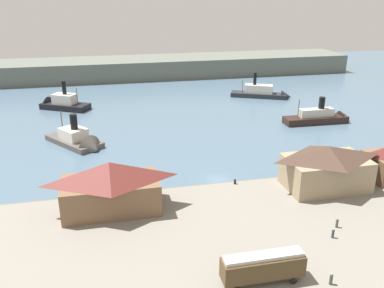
{
  "coord_description": "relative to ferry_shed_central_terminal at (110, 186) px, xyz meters",
  "views": [
    {
      "loc": [
        -22.14,
        -73.91,
        36.89
      ],
      "look_at": [
        -1.9,
        16.37,
        2.0
      ],
      "focal_mm": 38.69,
      "sensor_mm": 36.0,
      "label": 1
    }
  ],
  "objects": [
    {
      "name": "ground_plane",
      "position": [
        21.86,
        9.67,
        -5.68
      ],
      "size": [
        320.0,
        320.0,
        0.0
      ],
      "primitive_type": "plane",
      "color": "slate"
    },
    {
      "name": "quay_promenade",
      "position": [
        21.86,
        -12.33,
        -5.08
      ],
      "size": [
        110.0,
        36.0,
        1.2
      ],
      "primitive_type": "cube",
      "color": "gray",
      "rests_on": "ground"
    },
    {
      "name": "seawall_edge",
      "position": [
        21.86,
        6.07,
        -5.18
      ],
      "size": [
        110.0,
        0.8,
        1.0
      ],
      "primitive_type": "cube",
      "color": "#666159",
      "rests_on": "ground"
    },
    {
      "name": "ferry_shed_central_terminal",
      "position": [
        0.0,
        0.0,
        0.0
      ],
      "size": [
        16.53,
        9.12,
        8.81
      ],
      "color": "brown",
      "rests_on": "quay_promenade"
    },
    {
      "name": "ferry_shed_customs_shed",
      "position": [
        39.99,
        -0.32,
        -0.21
      ],
      "size": [
        15.37,
        9.71,
        8.41
      ],
      "color": "#998466",
      "rests_on": "quay_promenade"
    },
    {
      "name": "street_tram",
      "position": [
        18.2,
        -23.34,
        -2.03
      ],
      "size": [
        10.83,
        2.87,
        4.16
      ],
      "color": "#4C381E",
      "rests_on": "quay_promenade"
    },
    {
      "name": "pedestrian_walking_west",
      "position": [
        32.5,
        -16.22,
        -3.74
      ],
      "size": [
        0.4,
        0.4,
        1.61
      ],
      "color": "#33384C",
      "rests_on": "quay_promenade"
    },
    {
      "name": "pedestrian_by_tram",
      "position": [
        34.69,
        -13.69,
        -3.73
      ],
      "size": [
        0.41,
        0.41,
        1.64
      ],
      "color": "#3D4C42",
      "rests_on": "quay_promenade"
    },
    {
      "name": "pedestrian_near_east_shed",
      "position": [
        26.62,
        -25.78,
        -3.71
      ],
      "size": [
        0.41,
        0.41,
        1.68
      ],
      "color": "#3D4C42",
      "rests_on": "quay_promenade"
    },
    {
      "name": "mooring_post_west",
      "position": [
        23.77,
        4.78,
        -4.03
      ],
      "size": [
        0.44,
        0.44,
        0.9
      ],
      "primitive_type": "cylinder",
      "color": "black",
      "rests_on": "quay_promenade"
    },
    {
      "name": "ferry_outer_harbor",
      "position": [
        62.02,
        40.3,
        -4.09
      ],
      "size": [
        20.51,
        5.21,
        8.88
      ],
      "color": "black",
      "rests_on": "ground"
    },
    {
      "name": "ferry_approaching_west",
      "position": [
        -6.46,
        35.89,
        -4.33
      ],
      "size": [
        15.62,
        18.19,
        10.33
      ],
      "color": "#514C47",
      "rests_on": "ground"
    },
    {
      "name": "ferry_near_quay",
      "position": [
        56.89,
        71.99,
        -4.09
      ],
      "size": [
        21.24,
        13.45,
        10.3
      ],
      "color": "#23282D",
      "rests_on": "ground"
    },
    {
      "name": "ferry_moored_east",
      "position": [
        -13.62,
        72.62,
        -3.95
      ],
      "size": [
        17.65,
        13.42,
        11.09
      ],
      "color": "black",
      "rests_on": "ground"
    },
    {
      "name": "far_headland",
      "position": [
        21.86,
        119.67,
        -1.68
      ],
      "size": [
        180.0,
        24.0,
        8.0
      ],
      "primitive_type": "cube",
      "color": "#60665B",
      "rests_on": "ground"
    }
  ]
}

